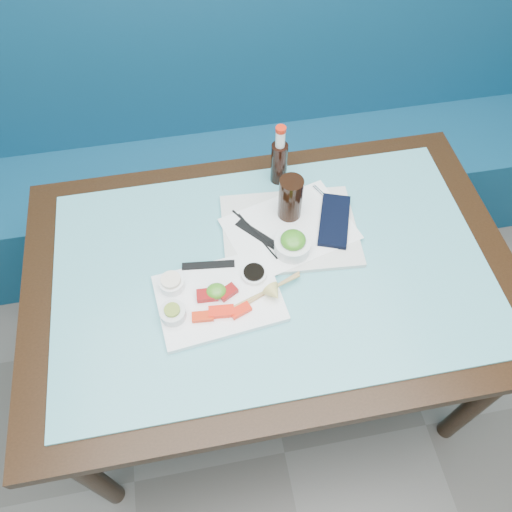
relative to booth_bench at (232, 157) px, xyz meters
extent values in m
cube|color=navy|center=(0.00, -0.07, -0.15)|extent=(3.00, 0.55, 0.45)
cube|color=navy|center=(0.00, 0.15, 0.33)|extent=(3.00, 0.12, 0.95)
cube|color=black|center=(0.00, -0.84, 0.36)|extent=(1.40, 0.90, 0.04)
cylinder|color=black|center=(-0.62, -1.21, -0.02)|extent=(0.06, 0.06, 0.71)
cylinder|color=black|center=(0.62, -1.21, -0.02)|extent=(0.06, 0.06, 0.71)
cylinder|color=black|center=(-0.62, -0.47, -0.02)|extent=(0.06, 0.06, 0.71)
cylinder|color=black|center=(0.62, -0.47, -0.02)|extent=(0.06, 0.06, 0.71)
cube|color=#58A8B0|center=(0.00, -0.84, 0.38)|extent=(1.22, 0.76, 0.01)
cube|color=white|center=(-0.16, -0.91, 0.39)|extent=(0.35, 0.27, 0.02)
cube|color=red|center=(-0.21, -0.97, 0.41)|extent=(0.06, 0.03, 0.01)
cube|color=#FF200A|center=(-0.16, -0.96, 0.41)|extent=(0.07, 0.04, 0.02)
cube|color=#F82109|center=(-0.11, -0.97, 0.41)|extent=(0.06, 0.05, 0.01)
cube|color=maroon|center=(-0.19, -0.91, 0.41)|extent=(0.06, 0.04, 0.02)
cube|color=maroon|center=(-0.14, -0.91, 0.41)|extent=(0.06, 0.05, 0.02)
ellipsoid|color=#438F21|center=(-0.17, -0.90, 0.41)|extent=(0.07, 0.06, 0.03)
cylinder|color=silver|center=(-0.29, -0.95, 0.41)|extent=(0.08, 0.08, 0.03)
cylinder|color=olive|center=(-0.29, -0.95, 0.43)|extent=(0.05, 0.05, 0.01)
cylinder|color=white|center=(-0.28, -0.86, 0.41)|extent=(0.08, 0.08, 0.03)
cylinder|color=#F5E3C9|center=(-0.28, -0.86, 0.43)|extent=(0.07, 0.07, 0.01)
cylinder|color=white|center=(-0.06, -0.86, 0.41)|extent=(0.09, 0.09, 0.01)
cylinder|color=black|center=(-0.06, -0.86, 0.42)|extent=(0.06, 0.06, 0.01)
cone|color=#DBC767|center=(-0.02, -0.94, 0.42)|extent=(0.06, 0.05, 0.05)
cube|color=black|center=(-0.18, -0.81, 0.40)|extent=(0.15, 0.04, 0.00)
cylinder|color=tan|center=(-0.05, -0.93, 0.40)|extent=(0.24, 0.09, 0.01)
cylinder|color=tan|center=(-0.04, -0.93, 0.40)|extent=(0.22, 0.11, 0.01)
cube|color=silver|center=(0.08, -0.72, 0.39)|extent=(0.42, 0.33, 0.01)
cube|color=white|center=(0.08, -0.72, 0.40)|extent=(0.41, 0.34, 0.00)
cylinder|color=white|center=(0.07, -0.80, 0.42)|extent=(0.12, 0.12, 0.04)
ellipsoid|color=#3A841E|center=(0.07, -0.80, 0.45)|extent=(0.09, 0.09, 0.04)
cylinder|color=black|center=(0.09, -0.67, 0.47)|extent=(0.09, 0.09, 0.14)
cube|color=black|center=(0.21, -0.72, 0.41)|extent=(0.14, 0.21, 0.02)
cylinder|color=silver|center=(0.21, -0.62, 0.40)|extent=(0.05, 0.09, 0.01)
cylinder|color=black|center=(-0.02, -0.73, 0.40)|extent=(0.09, 0.18, 0.01)
cylinder|color=black|center=(-0.01, -0.73, 0.40)|extent=(0.13, 0.22, 0.01)
cube|color=black|center=(-0.02, -0.73, 0.40)|extent=(0.13, 0.14, 0.00)
cylinder|color=black|center=(0.09, -0.51, 0.46)|extent=(0.05, 0.05, 0.15)
cylinder|color=white|center=(0.09, -0.51, 0.56)|extent=(0.04, 0.04, 0.06)
cylinder|color=red|center=(0.09, -0.51, 0.59)|extent=(0.04, 0.04, 0.01)
cube|color=navy|center=(-0.23, -0.92, 0.39)|extent=(0.19, 0.19, 0.01)
camera|label=1|loc=(-0.18, -1.58, 1.58)|focal=35.00mm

